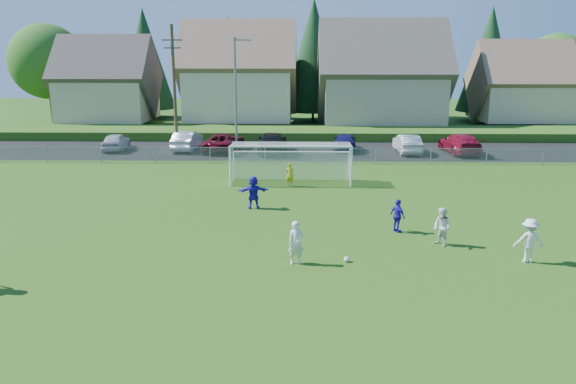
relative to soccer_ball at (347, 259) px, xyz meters
The scene contains 23 objects.
ground 3.44m from the soccer_ball, 134.35° to the right, with size 160.00×160.00×0.00m, color #193D0C.
asphalt_lot 25.15m from the soccer_ball, 95.49° to the left, with size 60.00×60.00×0.00m, color black.
grass_embankment 32.63m from the soccer_ball, 94.23° to the left, with size 70.00×6.00×0.80m, color #1E420F.
soccer_ball is the anchor object (origin of this frame).
player_white_a 2.11m from the soccer_ball, behind, with size 0.62×0.41×1.69m, color silver.
player_white_b 4.62m from the soccer_ball, 25.63° to the left, with size 0.80×0.62×1.64m, color silver.
player_white_c 7.07m from the soccer_ball, ahead, with size 1.13×0.65×1.74m, color silver.
player_blue_a 4.64m from the soccer_ball, 55.79° to the left, with size 0.89×0.37×1.53m, color #2312AD.
player_blue_b 8.73m from the soccer_ball, 119.21° to the left, with size 1.59×0.51×1.72m, color #2312AD.
goalkeeper 12.81m from the soccer_ball, 101.13° to the left, with size 0.52×0.34×1.43m, color gold.
car_a 30.31m from the soccer_ball, 124.31° to the left, with size 1.67×4.14×1.41m, color #B1B4B9.
car_b 27.59m from the soccer_ball, 114.00° to the left, with size 1.67×4.78×1.58m, color silver.
car_c 26.02m from the soccer_ball, 108.11° to the left, with size 2.50×5.43×1.51m, color #570918.
car_d 24.55m from the soccer_ball, 99.62° to the left, with size 2.28×5.60×1.63m, color black.
car_e 25.28m from the soccer_ball, 85.87° to the left, with size 1.78×4.42×1.51m, color #16164D.
car_f 25.17m from the soccer_ball, 74.47° to the left, with size 1.58×4.53×1.49m, color beige.
car_g 26.54m from the soccer_ball, 65.69° to the left, with size 2.22×5.47×1.59m, color maroon.
soccer_goal 13.88m from the soccer_ball, 100.05° to the left, with size 7.42×1.90×2.50m.
chainlink_fence 19.69m from the soccer_ball, 97.02° to the left, with size 52.06×0.06×1.20m.
streetlight 24.97m from the soccer_ball, 106.23° to the left, with size 1.38×0.18×9.00m.
utility_pole 27.74m from the soccer_ball, 115.88° to the left, with size 1.60×0.26×10.00m.
houses_row 40.65m from the soccer_ball, 90.62° to the left, with size 53.90×11.45×13.27m.
tree_row 46.79m from the soccer_ball, 91.69° to the left, with size 65.98×12.36×13.80m.
Camera 1 is at (0.60, -18.07, 7.97)m, focal length 35.00 mm.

